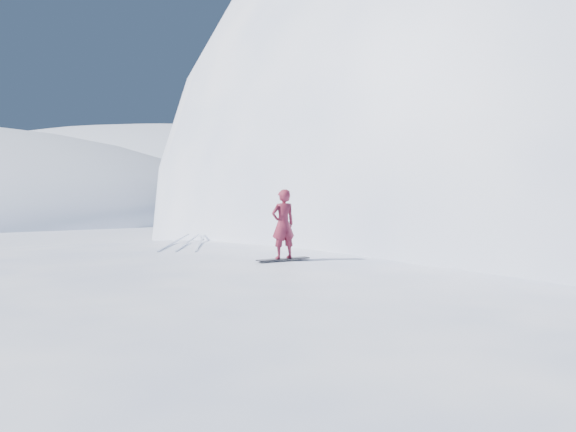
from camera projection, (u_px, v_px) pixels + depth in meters
name	position (u px, v px, depth m)	size (l,w,h in m)	color
ground	(139.00, 359.00, 14.05)	(400.00, 400.00, 0.00)	white
near_ridge	(210.00, 330.00, 16.89)	(36.00, 28.00, 4.80)	white
peak_shoulder	(439.00, 261.00, 32.57)	(28.00, 24.00, 18.00)	white
far_ridge_c	(160.00, 206.00, 128.13)	(140.00, 90.00, 36.00)	white
wind_bumps	(149.00, 336.00, 16.22)	(16.00, 14.40, 1.00)	white
snowboard	(283.00, 259.00, 14.81)	(1.49, 0.28, 0.02)	black
snowboarder	(283.00, 224.00, 14.77)	(0.67, 0.44, 1.83)	maroon
board_tracks	(188.00, 241.00, 19.58)	(2.13, 5.94, 0.04)	silver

